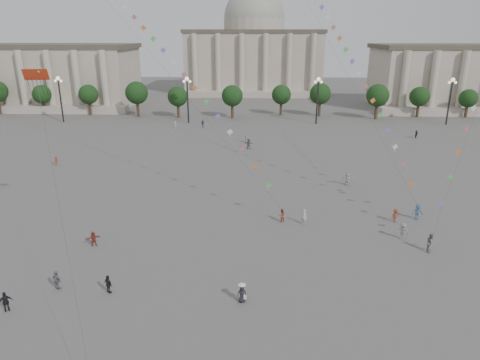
{
  "coord_description": "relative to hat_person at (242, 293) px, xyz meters",
  "views": [
    {
      "loc": [
        0.64,
        -29.46,
        20.2
      ],
      "look_at": [
        -0.8,
        12.0,
        5.87
      ],
      "focal_mm": 32.0,
      "sensor_mm": 36.0,
      "label": 1
    }
  ],
  "objects": [
    {
      "name": "lamp_post_mid_east",
      "position": [
        15.2,
        70.63,
        6.54
      ],
      "size": [
        2.0,
        0.9,
        10.65
      ],
      "color": "#262628",
      "rests_on": "ground"
    },
    {
      "name": "person_crowd_6",
      "position": [
        16.16,
        11.44,
        0.11
      ],
      "size": [
        1.37,
        1.12,
        1.85
      ],
      "primitive_type": "imported",
      "rotation": [
        0.0,
        0.0,
        5.86
      ],
      "color": "slate",
      "rests_on": "ground"
    },
    {
      "name": "kite_flyer_1",
      "position": [
        19.47,
        16.49,
        0.12
      ],
      "size": [
        1.24,
        0.76,
        1.85
      ],
      "primitive_type": "imported",
      "rotation": [
        0.0,
        0.0,
        0.06
      ],
      "color": "#335174",
      "rests_on": "ground"
    },
    {
      "name": "hall_central",
      "position": [
        0.2,
        129.85,
        13.42
      ],
      "size": [
        48.3,
        34.3,
        35.5
      ],
      "color": "#AA9C8E",
      "rests_on": "ground"
    },
    {
      "name": "person_crowd_10",
      "position": [
        -16.82,
        64.53,
        -0.07
      ],
      "size": [
        0.55,
        0.64,
        1.48
      ],
      "primitive_type": "imported",
      "rotation": [
        0.0,
        0.0,
        2.0
      ],
      "color": "silver",
      "rests_on": "ground"
    },
    {
      "name": "person_crowd_0",
      "position": [
        -10.84,
        65.65,
        0.08
      ],
      "size": [
        1.12,
        0.73,
        1.77
      ],
      "primitive_type": "imported",
      "rotation": [
        0.0,
        0.0,
        0.32
      ],
      "color": "navy",
      "rests_on": "ground"
    },
    {
      "name": "person_crowd_4",
      "position": [
        -0.77,
        51.86,
        -0.05
      ],
      "size": [
        1.35,
        1.28,
        1.53
      ],
      "primitive_type": "imported",
      "rotation": [
        0.0,
        0.0,
        3.88
      ],
      "color": "beige",
      "rests_on": "ground"
    },
    {
      "name": "person_crowd_12",
      "position": [
        -0.21,
        47.16,
        0.15
      ],
      "size": [
        1.87,
        1.2,
        1.93
      ],
      "primitive_type": "imported",
      "rotation": [
        0.0,
        0.0,
        2.75
      ],
      "color": "slate",
      "rests_on": "ground"
    },
    {
      "name": "tourist_2",
      "position": [
        -15.11,
        8.99,
        -0.06
      ],
      "size": [
        1.43,
        1.07,
        1.5
      ],
      "primitive_type": "imported",
      "rotation": [
        0.0,
        0.0,
        3.66
      ],
      "color": "#963729",
      "rests_on": "ground"
    },
    {
      "name": "tourist_3",
      "position": [
        -15.34,
        1.24,
        0.04
      ],
      "size": [
        1.08,
        0.82,
        1.7
      ],
      "primitive_type": "imported",
      "rotation": [
        0.0,
        0.0,
        2.67
      ],
      "color": "slate",
      "rests_on": "ground"
    },
    {
      "name": "tourist_1",
      "position": [
        -10.93,
        0.88,
        -0.01
      ],
      "size": [
        1.0,
        0.87,
        1.61
      ],
      "primitive_type": "imported",
      "rotation": [
        0.0,
        0.0,
        2.52
      ],
      "color": "black",
      "rests_on": "ground"
    },
    {
      "name": "person_crowd_2",
      "position": [
        -30.89,
        35.8,
        -0.06
      ],
      "size": [
        1.04,
        1.11,
        1.51
      ],
      "primitive_type": "imported",
      "rotation": [
        0.0,
        0.0,
        0.9
      ],
      "color": "#983529",
      "rests_on": "ground"
    },
    {
      "name": "person_crowd_8",
      "position": [
        16.75,
        15.71,
        -0.02
      ],
      "size": [
        1.18,
        0.97,
        1.59
      ],
      "primitive_type": "imported",
      "rotation": [
        0.0,
        0.0,
        0.44
      ],
      "color": "maroon",
      "rests_on": "ground"
    },
    {
      "name": "lamp_post_far_east",
      "position": [
        45.2,
        70.63,
        6.54
      ],
      "size": [
        2.0,
        0.9,
        10.65
      ],
      "color": "#262628",
      "rests_on": "ground"
    },
    {
      "name": "kite_flyer_0",
      "position": [
        3.98,
        15.36,
        -0.02
      ],
      "size": [
        0.96,
        0.89,
        1.59
      ],
      "primitive_type": "imported",
      "rotation": [
        0.0,
        0.0,
        3.62
      ],
      "color": "#9C412A",
      "rests_on": "ground"
    },
    {
      "name": "kite_flyer_2",
      "position": [
        18.05,
        8.93,
        0.14
      ],
      "size": [
        1.05,
        1.15,
        1.91
      ],
      "primitive_type": "imported",
      "rotation": [
        0.0,
        0.0,
        1.13
      ],
      "color": "slate",
      "rests_on": "ground"
    },
    {
      "name": "lamp_post_mid_west",
      "position": [
        -14.8,
        70.63,
        6.54
      ],
      "size": [
        2.0,
        0.9,
        10.65
      ],
      "color": "#262628",
      "rests_on": "ground"
    },
    {
      "name": "tourist_4",
      "position": [
        -17.94,
        -1.78,
        0.02
      ],
      "size": [
        1.04,
        0.86,
        1.66
      ],
      "primitive_type": "imported",
      "rotation": [
        0.0,
        0.0,
        3.69
      ],
      "color": "black",
      "rests_on": "ground"
    },
    {
      "name": "tree_row",
      "position": [
        0.2,
        78.63,
        4.58
      ],
      "size": [
        137.12,
        5.12,
        8.0
      ],
      "color": "#36271B",
      "rests_on": "ground"
    },
    {
      "name": "person_crowd_9",
      "position": [
        33.49,
        56.86,
        -0.02
      ],
      "size": [
        1.25,
        1.47,
        1.59
      ],
      "primitive_type": "imported",
      "rotation": [
        0.0,
        0.0,
        0.94
      ],
      "color": "black",
      "rests_on": "ground"
    },
    {
      "name": "lamp_post_far_west",
      "position": [
        -44.8,
        70.63,
        6.54
      ],
      "size": [
        2.0,
        0.9,
        10.65
      ],
      "color": "#262628",
      "rests_on": "ground"
    },
    {
      "name": "dragon_kite",
      "position": [
        -18.82,
        9.77,
        14.92
      ],
      "size": [
        6.33,
        10.15,
        26.66
      ],
      "color": "#B32E13",
      "rests_on": "ground"
    },
    {
      "name": "person_crowd_13",
      "position": [
        6.42,
        14.8,
        0.08
      ],
      "size": [
        0.76,
        0.65,
        1.78
      ],
      "primitive_type": "imported",
      "rotation": [
        0.0,
        0.0,
        2.73
      ],
      "color": "#B9B9B5",
      "rests_on": "ground"
    },
    {
      "name": "ground",
      "position": [
        0.2,
        0.63,
        -0.81
      ],
      "size": [
        360.0,
        360.0,
        0.0
      ],
      "primitive_type": "plane",
      "color": "#5C5957",
      "rests_on": "ground"
    },
    {
      "name": "hat_person",
      "position": [
        0.0,
        0.0,
        0.0
      ],
      "size": [
        0.81,
        0.62,
        1.69
      ],
      "color": "black",
      "rests_on": "ground"
    },
    {
      "name": "kite_train_west",
      "position": [
        -17.88,
        34.54,
        22.69
      ],
      "size": [
        41.57,
        36.06,
        68.9
      ],
      "color": "#3F3F3F",
      "rests_on": "ground"
    },
    {
      "name": "person_crowd_7",
      "position": [
        13.87,
        27.94,
        0.06
      ],
      "size": [
        1.7,
        0.99,
        1.74
      ],
      "primitive_type": "imported",
      "rotation": [
        0.0,
        0.0,
        2.83
      ],
      "color": "silver",
      "rests_on": "ground"
    }
  ]
}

